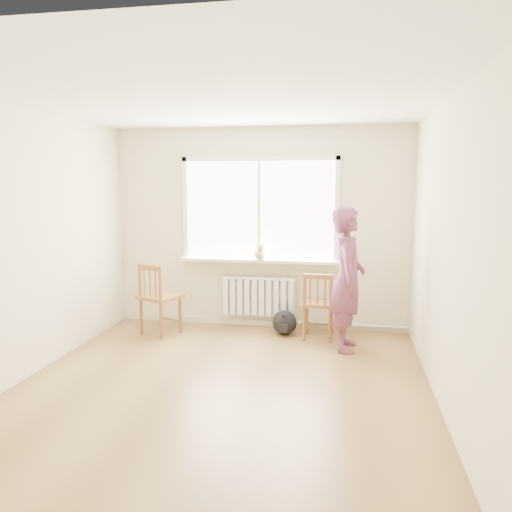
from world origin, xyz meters
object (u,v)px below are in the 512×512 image
at_px(chair_left, 158,299).
at_px(cat, 260,252).
at_px(person, 347,279).
at_px(backpack, 284,322).
at_px(chair_right, 318,306).

bearing_deg(chair_left, cat, -135.51).
relative_size(person, cat, 4.70).
bearing_deg(chair_left, person, -159.69).
xyz_separation_m(cat, backpack, (0.36, -0.18, -0.89)).
relative_size(chair_right, backpack, 2.66).
xyz_separation_m(chair_left, chair_right, (2.05, 0.20, -0.04)).
xyz_separation_m(person, backpack, (-0.79, 0.43, -0.68)).
bearing_deg(person, chair_left, 86.83).
bearing_deg(person, backpack, 60.87).
distance_m(chair_right, backpack, 0.53).
height_order(chair_left, backpack, chair_left).
bearing_deg(person, chair_right, 47.74).
distance_m(cat, backpack, 0.97).
bearing_deg(cat, chair_left, -172.95).
height_order(cat, backpack, cat).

